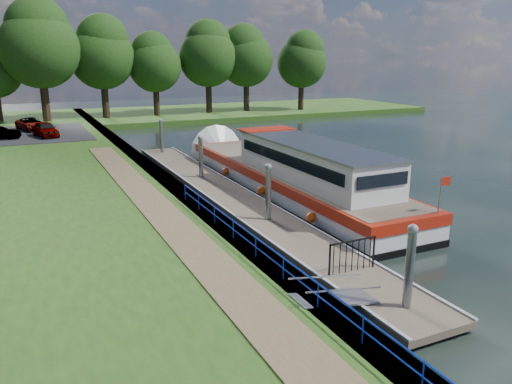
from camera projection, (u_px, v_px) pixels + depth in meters
name	position (u px, v px, depth m)	size (l,w,h in m)	color
ground	(394.00, 311.00, 15.13)	(160.00, 160.00, 0.00)	black
bank_edge	(172.00, 191.00, 27.05)	(1.10, 90.00, 0.78)	#473D2D
far_bank	(201.00, 113.00, 65.34)	(60.00, 18.00, 0.60)	#254814
footpath	(176.00, 228.00, 20.08)	(1.60, 40.00, 0.05)	brown
carpark	(4.00, 135.00, 43.49)	(14.00, 12.00, 0.06)	black
blue_fence	(269.00, 252.00, 16.27)	(0.04, 18.04, 0.72)	#0C2DBF
pontoon	(230.00, 199.00, 26.42)	(2.50, 30.00, 0.56)	brown
mooring_piles	(230.00, 179.00, 26.13)	(0.30, 27.30, 3.55)	gray
gangway	(334.00, 298.00, 14.64)	(2.58, 1.00, 0.92)	#A5A8AD
gate_panel	(352.00, 251.00, 16.75)	(1.85, 0.05, 1.15)	black
barge	(284.00, 173.00, 28.23)	(4.36, 21.15, 4.78)	black
horizon_trees	(91.00, 52.00, 54.80)	(54.38, 10.03, 12.87)	#332316
car_a	(45.00, 129.00, 42.48)	(1.50, 3.74, 1.27)	#999999
car_d	(32.00, 124.00, 46.22)	(1.90, 4.12, 1.15)	#999999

